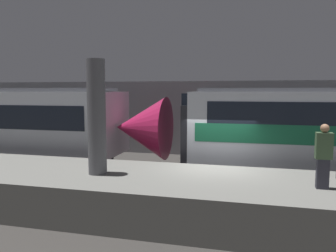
{
  "coord_description": "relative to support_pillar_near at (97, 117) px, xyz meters",
  "views": [
    {
      "loc": [
        1.0,
        -10.49,
        3.51
      ],
      "look_at": [
        -1.85,
        1.02,
        2.24
      ],
      "focal_mm": 35.0,
      "sensor_mm": 36.0,
      "label": 1
    }
  ],
  "objects": [
    {
      "name": "person_waiting",
      "position": [
        6.01,
        -0.02,
        -0.81
      ],
      "size": [
        0.38,
        0.24,
        1.6
      ],
      "color": "#2D2D38",
      "rests_on": "platform"
    },
    {
      "name": "station_rear_barrier",
      "position": [
        3.22,
        9.0,
        -0.74
      ],
      "size": [
        50.0,
        0.15,
        4.04
      ],
      "color": "gray",
      "rests_on": "ground"
    },
    {
      "name": "support_pillar_near",
      "position": [
        0.0,
        0.0,
        0.0
      ],
      "size": [
        0.53,
        0.53,
        3.29
      ],
      "color": "#56565B",
      "rests_on": "platform"
    },
    {
      "name": "ground_plane",
      "position": [
        3.22,
        1.93,
        -2.76
      ],
      "size": [
        120.0,
        120.0,
        0.0
      ],
      "primitive_type": "plane",
      "color": "#33302D"
    },
    {
      "name": "platform",
      "position": [
        3.22,
        0.18,
        -2.2
      ],
      "size": [
        40.0,
        3.5,
        1.12
      ],
      "color": "slate",
      "rests_on": "ground"
    }
  ]
}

